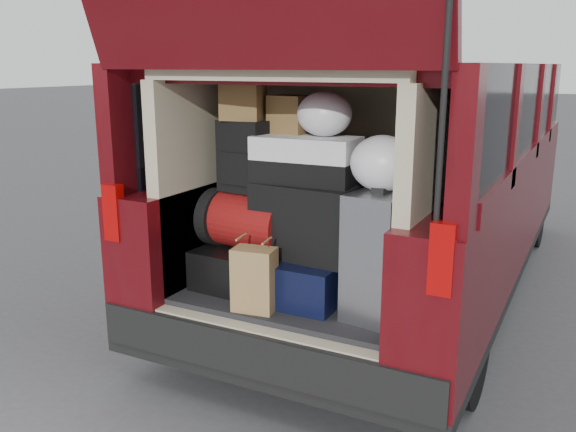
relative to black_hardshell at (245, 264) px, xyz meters
name	(u,v)px	position (x,y,z in m)	size (l,w,h in m)	color
ground	(288,397)	(0.37, -0.18, -0.66)	(80.00, 80.00, 0.00)	#3A3A3D
minivan	(398,179)	(0.37, 1.68, 0.25)	(1.90, 5.35, 2.77)	black
load_floor	(310,332)	(0.37, 0.10, -0.39)	(1.24, 1.05, 0.55)	black
black_hardshell	(245,264)	(0.00, 0.00, 0.00)	(0.40, 0.55, 0.22)	black
navy_hardshell	(308,277)	(0.42, -0.04, 0.00)	(0.43, 0.52, 0.23)	black
silver_roller	(384,254)	(0.85, -0.08, 0.20)	(0.26, 0.42, 0.63)	silver
kraft_bag	(254,280)	(0.26, -0.33, 0.05)	(0.21, 0.14, 0.33)	#A47B4A
red_duffel	(248,221)	(0.05, -0.03, 0.27)	(0.49, 0.32, 0.32)	maroon
black_soft_case	(308,220)	(0.41, -0.02, 0.31)	(0.55, 0.33, 0.39)	black
backpack	(245,156)	(0.02, -0.01, 0.62)	(0.27, 0.17, 0.39)	black
twotone_duffel	(306,160)	(0.39, -0.01, 0.63)	(0.54, 0.28, 0.24)	silver
grocery_sack_lower	(243,102)	(0.01, 0.00, 0.92)	(0.21, 0.18, 0.20)	brown
grocery_sack_upper	(290,114)	(0.24, 0.10, 0.85)	(0.20, 0.16, 0.20)	brown
plastic_bag_center	(324,114)	(0.47, 0.03, 0.87)	(0.29, 0.27, 0.23)	white
plastic_bag_right	(382,163)	(0.83, -0.08, 0.65)	(0.31, 0.29, 0.27)	white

